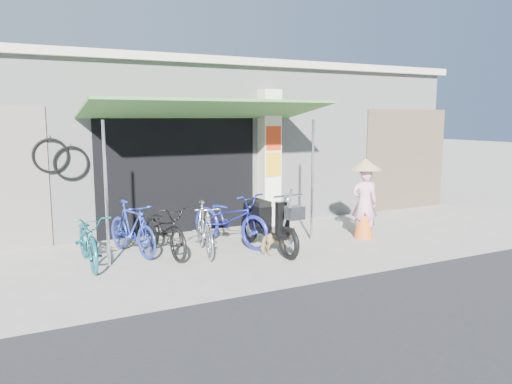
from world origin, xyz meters
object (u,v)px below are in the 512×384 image
bike_black (165,230)px  moped (266,223)px  street_dog (278,241)px  nun (365,198)px  bike_navy (230,218)px  bike_blue (132,228)px  bike_teal (89,239)px  bike_silver (205,228)px

bike_black → moped: (1.75, -0.50, 0.05)m
street_dog → nun: (2.16, 0.36, 0.55)m
bike_navy → nun: (2.61, -0.72, 0.30)m
bike_blue → nun: 4.52m
bike_teal → bike_silver: bearing=-6.2°
bike_navy → nun: size_ratio=1.20×
bike_teal → nun: (5.21, -0.51, 0.37)m
bike_silver → moped: (1.10, -0.24, 0.04)m
moped → bike_black: bearing=161.1°
street_dog → bike_teal: bearing=86.4°
bike_blue → bike_navy: bike_navy is taller
bike_navy → nun: bearing=-37.3°
bike_teal → street_dog: (3.05, -0.87, -0.19)m
bike_black → bike_silver: size_ratio=1.12×
bike_black → bike_silver: 0.69m
bike_navy → bike_teal: bearing=162.6°
bike_silver → moped: size_ratio=0.78×
bike_navy → moped: moped is taller
nun → bike_black: bearing=22.1°
street_dog → moped: bearing=13.7°
bike_blue → bike_navy: size_ratio=0.82×
bike_blue → nun: nun is taller
bike_silver → street_dog: 1.31m
bike_navy → moped: size_ratio=0.98×
bike_teal → bike_silver: size_ratio=1.08×
bike_teal → bike_blue: bike_blue is taller
bike_blue → street_dog: bearing=-44.1°
bike_blue → street_dog: (2.26, -1.22, -0.22)m
bike_blue → nun: size_ratio=0.99×
street_dog → nun: 2.26m
street_dog → moped: moped is taller
bike_navy → bike_black: bearing=164.7°
bike_black → nun: (3.92, -0.56, 0.35)m
street_dog → nun: size_ratio=0.37×
bike_teal → bike_silver: bike_silver is taller
bike_black → bike_navy: 1.33m
street_dog → moped: 0.49m
bike_blue → bike_black: (0.51, -0.30, -0.02)m
bike_teal → street_dog: 3.17m
bike_blue → street_dog: bike_blue is taller
bike_silver → street_dog: bike_silver is taller
bike_black → bike_silver: (0.64, -0.26, 0.01)m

